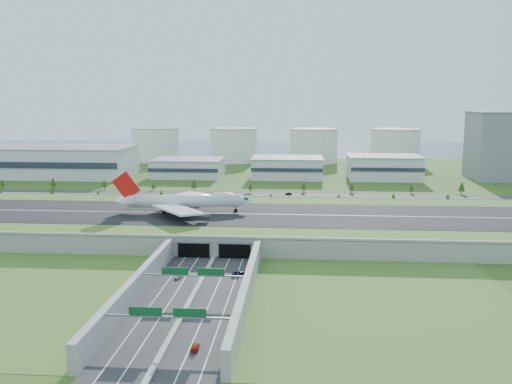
# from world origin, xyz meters

# --- Properties ---
(ground) EXTENTS (1200.00, 1200.00, 0.00)m
(ground) POSITION_xyz_m (0.00, 0.00, 0.00)
(ground) COLOR #384F18
(ground) RESTS_ON ground
(airfield_deck) EXTENTS (520.00, 100.00, 9.20)m
(airfield_deck) POSITION_xyz_m (0.00, -0.09, 4.12)
(airfield_deck) COLOR #969691
(airfield_deck) RESTS_ON ground
(underpass_road) EXTENTS (38.80, 120.40, 8.00)m
(underpass_road) POSITION_xyz_m (0.00, -99.42, 3.43)
(underpass_road) COLOR #28282B
(underpass_road) RESTS_ON ground
(sign_gantry_near) EXTENTS (38.70, 0.70, 9.80)m
(sign_gantry_near) POSITION_xyz_m (0.00, -95.04, 6.95)
(sign_gantry_near) COLOR gray
(sign_gantry_near) RESTS_ON ground
(sign_gantry_far) EXTENTS (38.70, 0.70, 9.80)m
(sign_gantry_far) POSITION_xyz_m (0.00, -130.04, 6.95)
(sign_gantry_far) COLOR gray
(sign_gantry_far) RESTS_ON ground
(north_expressway) EXTENTS (560.00, 36.00, 0.12)m
(north_expressway) POSITION_xyz_m (0.00, 95.00, 0.06)
(north_expressway) COLOR #28282B
(north_expressway) RESTS_ON ground
(tree_row) EXTENTS (498.83, 48.63, 8.38)m
(tree_row) POSITION_xyz_m (0.20, 95.72, 4.61)
(tree_row) COLOR #3D2819
(tree_row) RESTS_ON ground
(hangar_west) EXTENTS (120.00, 60.00, 25.00)m
(hangar_west) POSITION_xyz_m (-170.00, 185.00, 12.50)
(hangar_west) COLOR silver
(hangar_west) RESTS_ON ground
(hangar_mid_a) EXTENTS (58.00, 42.00, 15.00)m
(hangar_mid_a) POSITION_xyz_m (-60.00, 190.00, 7.50)
(hangar_mid_a) COLOR silver
(hangar_mid_a) RESTS_ON ground
(hangar_mid_b) EXTENTS (58.00, 42.00, 17.00)m
(hangar_mid_b) POSITION_xyz_m (25.00, 190.00, 8.50)
(hangar_mid_b) COLOR silver
(hangar_mid_b) RESTS_ON ground
(hangar_mid_c) EXTENTS (58.00, 42.00, 19.00)m
(hangar_mid_c) POSITION_xyz_m (105.00, 190.00, 9.50)
(hangar_mid_c) COLOR silver
(hangar_mid_c) RESTS_ON ground
(office_tower) EXTENTS (46.00, 46.00, 55.00)m
(office_tower) POSITION_xyz_m (200.00, 195.00, 27.50)
(office_tower) COLOR gray
(office_tower) RESTS_ON ground
(fuel_tank_a) EXTENTS (50.00, 50.00, 35.00)m
(fuel_tank_a) POSITION_xyz_m (-120.00, 310.00, 17.50)
(fuel_tank_a) COLOR white
(fuel_tank_a) RESTS_ON ground
(fuel_tank_b) EXTENTS (50.00, 50.00, 35.00)m
(fuel_tank_b) POSITION_xyz_m (-35.00, 310.00, 17.50)
(fuel_tank_b) COLOR white
(fuel_tank_b) RESTS_ON ground
(fuel_tank_c) EXTENTS (50.00, 50.00, 35.00)m
(fuel_tank_c) POSITION_xyz_m (50.00, 310.00, 17.50)
(fuel_tank_c) COLOR white
(fuel_tank_c) RESTS_ON ground
(fuel_tank_d) EXTENTS (50.00, 50.00, 35.00)m
(fuel_tank_d) POSITION_xyz_m (135.00, 310.00, 17.50)
(fuel_tank_d) COLOR white
(fuel_tank_d) RESTS_ON ground
(bay_water) EXTENTS (1200.00, 260.00, 0.06)m
(bay_water) POSITION_xyz_m (0.00, 480.00, 0.03)
(bay_water) COLOR #3B5771
(bay_water) RESTS_ON ground
(boeing_747) EXTENTS (70.09, 65.85, 21.73)m
(boeing_747) POSITION_xyz_m (-23.53, 1.46, 14.15)
(boeing_747) COLOR silver
(boeing_747) RESTS_ON airfield_deck
(car_0) EXTENTS (2.64, 4.30, 1.37)m
(car_0) POSITION_xyz_m (-8.89, -78.01, 0.80)
(car_0) COLOR #ABABB0
(car_0) RESTS_ON ground
(car_1) EXTENTS (1.65, 4.10, 1.33)m
(car_1) POSITION_xyz_m (-7.43, -112.36, 0.78)
(car_1) COLOR silver
(car_1) RESTS_ON ground
(car_2) EXTENTS (4.84, 6.66, 1.68)m
(car_2) POSITION_xyz_m (12.49, -72.40, 0.96)
(car_2) COLOR #0E0F48
(car_2) RESTS_ON ground
(car_3) EXTENTS (2.32, 4.98, 1.41)m
(car_3) POSITION_xyz_m (8.02, -133.99, 0.82)
(car_3) COLOR #AF1F10
(car_3) RESTS_ON ground
(car_4) EXTENTS (5.13, 3.32, 1.62)m
(car_4) POSITION_xyz_m (-155.49, 85.79, 0.93)
(car_4) COLOR #505054
(car_4) RESTS_ON ground
(car_5) EXTENTS (4.70, 1.73, 1.54)m
(car_5) POSITION_xyz_m (27.73, 105.08, 0.89)
(car_5) COLOR black
(car_5) RESTS_ON ground
(car_7) EXTENTS (5.73, 2.67, 1.62)m
(car_7) POSITION_xyz_m (-0.52, 103.53, 0.93)
(car_7) COLOR white
(car_7) RESTS_ON ground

